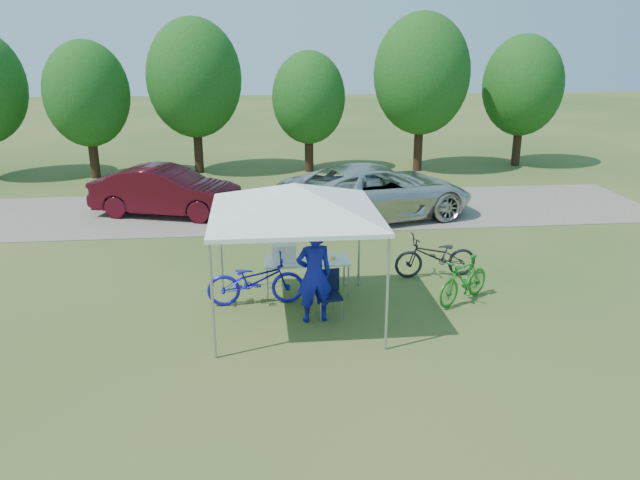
{
  "coord_description": "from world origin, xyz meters",
  "views": [
    {
      "loc": [
        -0.7,
        -11.3,
        5.31
      ],
      "look_at": [
        0.69,
        2.0,
        0.95
      ],
      "focal_mm": 35.0,
      "sensor_mm": 36.0,
      "label": 1
    }
  ],
  "objects_px": {
    "cooler": "(284,252)",
    "bike_green": "(464,280)",
    "bike_dark": "(436,256)",
    "folding_chair": "(328,289)",
    "bike_blue": "(256,280)",
    "minivan": "(377,191)",
    "cyclist": "(314,274)",
    "sedan": "(167,191)",
    "folding_table": "(307,262)"
  },
  "relations": [
    {
      "from": "bike_blue",
      "to": "sedan",
      "type": "distance_m",
      "value": 7.61
    },
    {
      "from": "minivan",
      "to": "bike_blue",
      "type": "bearing_deg",
      "value": 132.2
    },
    {
      "from": "folding_table",
      "to": "cooler",
      "type": "relative_size",
      "value": 3.47
    },
    {
      "from": "bike_blue",
      "to": "bike_dark",
      "type": "height_order",
      "value": "bike_blue"
    },
    {
      "from": "minivan",
      "to": "folding_chair",
      "type": "bearing_deg",
      "value": 144.94
    },
    {
      "from": "minivan",
      "to": "folding_table",
      "type": "bearing_deg",
      "value": 138.54
    },
    {
      "from": "folding_table",
      "to": "bike_green",
      "type": "relative_size",
      "value": 1.13
    },
    {
      "from": "folding_table",
      "to": "minivan",
      "type": "distance_m",
      "value": 6.18
    },
    {
      "from": "sedan",
      "to": "bike_blue",
      "type": "bearing_deg",
      "value": -142.32
    },
    {
      "from": "bike_dark",
      "to": "folding_table",
      "type": "bearing_deg",
      "value": -79.93
    },
    {
      "from": "folding_chair",
      "to": "cooler",
      "type": "distance_m",
      "value": 1.5
    },
    {
      "from": "folding_chair",
      "to": "bike_dark",
      "type": "bearing_deg",
      "value": 27.29
    },
    {
      "from": "cooler",
      "to": "bike_green",
      "type": "distance_m",
      "value": 3.83
    },
    {
      "from": "minivan",
      "to": "bike_dark",
      "type": "bearing_deg",
      "value": 168.43
    },
    {
      "from": "cooler",
      "to": "minivan",
      "type": "height_order",
      "value": "minivan"
    },
    {
      "from": "bike_blue",
      "to": "bike_dark",
      "type": "distance_m",
      "value": 4.29
    },
    {
      "from": "bike_blue",
      "to": "minivan",
      "type": "height_order",
      "value": "minivan"
    },
    {
      "from": "cooler",
      "to": "minivan",
      "type": "relative_size",
      "value": 0.09
    },
    {
      "from": "bike_blue",
      "to": "sedan",
      "type": "height_order",
      "value": "sedan"
    },
    {
      "from": "folding_table",
      "to": "bike_dark",
      "type": "bearing_deg",
      "value": 11.61
    },
    {
      "from": "bike_dark",
      "to": "minivan",
      "type": "distance_m",
      "value": 5.01
    },
    {
      "from": "cyclist",
      "to": "minivan",
      "type": "xyz_separation_m",
      "value": [
        2.58,
        7.03,
        -0.12
      ]
    },
    {
      "from": "cooler",
      "to": "minivan",
      "type": "xyz_separation_m",
      "value": [
        3.09,
        5.6,
        -0.09
      ]
    },
    {
      "from": "bike_blue",
      "to": "bike_green",
      "type": "distance_m",
      "value": 4.34
    },
    {
      "from": "bike_green",
      "to": "bike_dark",
      "type": "bearing_deg",
      "value": 151.31
    },
    {
      "from": "folding_table",
      "to": "sedan",
      "type": "xyz_separation_m",
      "value": [
        -3.79,
        6.62,
        0.07
      ]
    },
    {
      "from": "bike_blue",
      "to": "minivan",
      "type": "distance_m",
      "value": 7.15
    },
    {
      "from": "folding_chair",
      "to": "bike_green",
      "type": "relative_size",
      "value": 0.58
    },
    {
      "from": "folding_chair",
      "to": "folding_table",
      "type": "bearing_deg",
      "value": 98.86
    },
    {
      "from": "bike_blue",
      "to": "sedan",
      "type": "bearing_deg",
      "value": 18.78
    },
    {
      "from": "folding_chair",
      "to": "sedan",
      "type": "xyz_separation_m",
      "value": [
        -4.12,
        7.81,
        0.22
      ]
    },
    {
      "from": "bike_dark",
      "to": "sedan",
      "type": "height_order",
      "value": "sedan"
    },
    {
      "from": "cyclist",
      "to": "bike_blue",
      "type": "relative_size",
      "value": 0.97
    },
    {
      "from": "sedan",
      "to": "folding_table",
      "type": "bearing_deg",
      "value": -133.2
    },
    {
      "from": "cyclist",
      "to": "folding_chair",
      "type": "bearing_deg",
      "value": -150.93
    },
    {
      "from": "sedan",
      "to": "minivan",
      "type": "bearing_deg",
      "value": -81.99
    },
    {
      "from": "cooler",
      "to": "bike_dark",
      "type": "height_order",
      "value": "cooler"
    },
    {
      "from": "bike_blue",
      "to": "folding_table",
      "type": "bearing_deg",
      "value": -67.42
    },
    {
      "from": "cyclist",
      "to": "sedan",
      "type": "relative_size",
      "value": 0.42
    },
    {
      "from": "folding_chair",
      "to": "cooler",
      "type": "height_order",
      "value": "cooler"
    },
    {
      "from": "sedan",
      "to": "bike_dark",
      "type": "bearing_deg",
      "value": -114.27
    },
    {
      "from": "bike_dark",
      "to": "minivan",
      "type": "height_order",
      "value": "minivan"
    },
    {
      "from": "cyclist",
      "to": "bike_blue",
      "type": "height_order",
      "value": "cyclist"
    },
    {
      "from": "cyclist",
      "to": "minivan",
      "type": "bearing_deg",
      "value": -118.46
    },
    {
      "from": "folding_chair",
      "to": "bike_green",
      "type": "bearing_deg",
      "value": 0.74
    },
    {
      "from": "folding_table",
      "to": "bike_dark",
      "type": "height_order",
      "value": "bike_dark"
    },
    {
      "from": "folding_table",
      "to": "bike_blue",
      "type": "distance_m",
      "value": 1.22
    },
    {
      "from": "bike_dark",
      "to": "minivan",
      "type": "relative_size",
      "value": 0.32
    },
    {
      "from": "cooler",
      "to": "cyclist",
      "type": "xyz_separation_m",
      "value": [
        0.51,
        -1.42,
        0.02
      ]
    },
    {
      "from": "folding_chair",
      "to": "cooler",
      "type": "relative_size",
      "value": 1.77
    }
  ]
}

